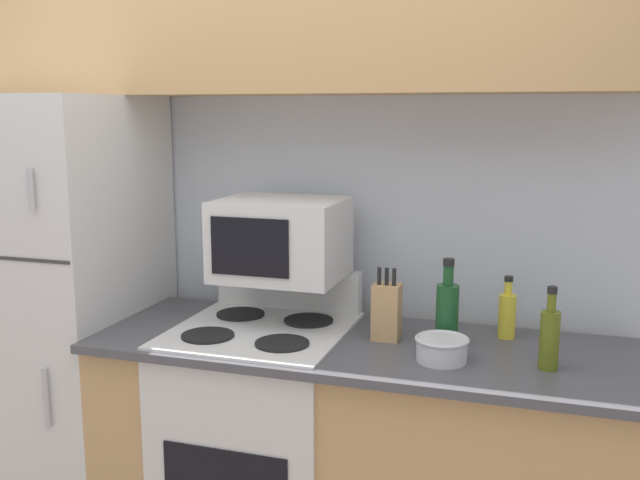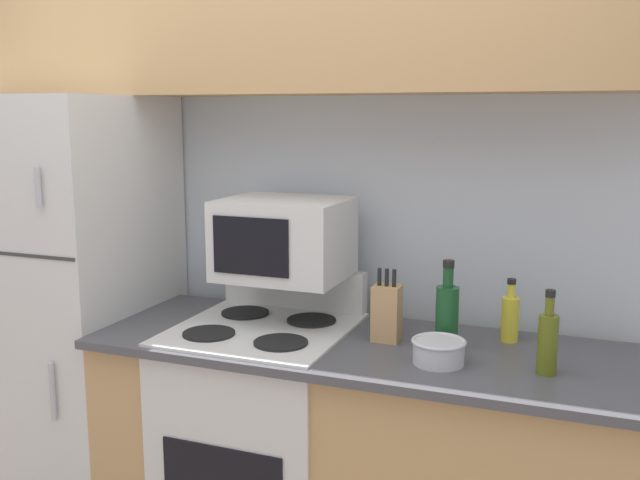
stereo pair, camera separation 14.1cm
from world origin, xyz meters
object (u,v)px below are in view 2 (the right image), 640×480
at_px(bowl, 439,351).
at_px(bottle_wine_green, 447,314).
at_px(stove, 264,443).
at_px(refrigerator, 66,312).
at_px(bottle_olive_oil, 548,341).
at_px(microwave, 284,238).
at_px(bottle_cooking_spray, 510,317).
at_px(knife_block, 387,312).

bearing_deg(bowl, bottle_wine_green, 92.42).
height_order(stove, bowl, stove).
distance_m(refrigerator, bottle_olive_oil, 1.92).
relative_size(microwave, bottle_cooking_spray, 2.04).
bearing_deg(bowl, stove, 170.28).
relative_size(knife_block, bottle_cooking_spray, 1.16).
distance_m(microwave, bottle_wine_green, 0.66).
height_order(stove, bottle_wine_green, bottle_wine_green).
bearing_deg(refrigerator, bottle_cooking_spray, 4.82).
distance_m(microwave, bottle_olive_oil, 1.00).
relative_size(knife_block, bowl, 1.48).
relative_size(knife_block, bottle_olive_oil, 0.98).
relative_size(bottle_olive_oil, bottle_wine_green, 0.87).
xyz_separation_m(bowl, bottle_cooking_spray, (0.18, 0.31, 0.04)).
bearing_deg(stove, microwave, 72.44).
distance_m(bowl, bottle_olive_oil, 0.33).
bearing_deg(refrigerator, stove, -2.72).
bearing_deg(bottle_wine_green, knife_block, 178.02).
bearing_deg(bottle_cooking_spray, bottle_olive_oil, -63.14).
bearing_deg(microwave, bowl, -20.33).
distance_m(refrigerator, bottle_wine_green, 1.59).
xyz_separation_m(knife_block, bottle_wine_green, (0.21, -0.01, 0.02)).
distance_m(refrigerator, knife_block, 1.38).
relative_size(refrigerator, bottle_wine_green, 5.86).
height_order(microwave, bottle_wine_green, microwave).
height_order(knife_block, bowl, knife_block).
height_order(knife_block, bottle_wine_green, bottle_wine_green).
xyz_separation_m(refrigerator, stove, (0.93, -0.04, -0.40)).
distance_m(knife_block, bottle_cooking_spray, 0.42).
bearing_deg(refrigerator, microwave, 4.45).
relative_size(bowl, bottle_cooking_spray, 0.78).
relative_size(refrigerator, bottle_olive_oil, 6.77).
height_order(stove, bottle_cooking_spray, bottle_cooking_spray).
bearing_deg(microwave, stove, -107.56).
height_order(refrigerator, bowl, refrigerator).
height_order(microwave, bottle_cooking_spray, microwave).
relative_size(refrigerator, microwave, 3.92).
bearing_deg(bottle_cooking_spray, bowl, -120.43).
bearing_deg(bottle_cooking_spray, knife_block, -159.85).
distance_m(bottle_olive_oil, bottle_cooking_spray, 0.31).
bearing_deg(knife_block, bottle_cooking_spray, 20.15).
height_order(refrigerator, bottle_olive_oil, refrigerator).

